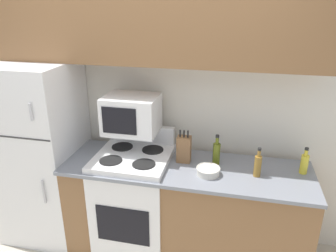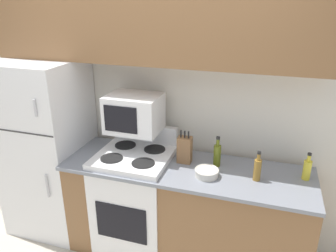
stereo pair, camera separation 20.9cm
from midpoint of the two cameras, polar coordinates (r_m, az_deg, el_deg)
name	(u,v)px [view 2 (the right image)]	position (r m, az deg, el deg)	size (l,w,h in m)	color
wall_back	(160,104)	(3.02, 0.57, 3.84)	(8.00, 0.05, 2.55)	silver
lower_cabinets	(185,211)	(2.97, 5.12, -14.60)	(2.04, 0.66, 0.89)	brown
refrigerator	(47,148)	(3.31, -18.60, -3.71)	(0.73, 0.70, 1.69)	white
upper_cabinets	(151,16)	(2.69, -0.67, 18.57)	(2.77, 0.34, 0.73)	brown
stove	(136,199)	(3.05, -3.62, -12.58)	(0.63, 0.64, 1.10)	white
microwave	(134,113)	(2.81, -3.81, 2.21)	(0.45, 0.36, 0.32)	white
knife_block	(185,150)	(2.74, 5.11, -4.15)	(0.12, 0.09, 0.29)	brown
bowl	(207,172)	(2.59, 9.09, -8.04)	(0.19, 0.19, 0.06)	silver
bottle_vinegar	(257,169)	(2.60, 17.57, -7.19)	(0.06, 0.06, 0.24)	olive
bottle_olive_oil	(217,155)	(2.73, 10.75, -4.94)	(0.06, 0.06, 0.26)	#5B6619
bottle_cooking_spray	(307,169)	(2.75, 25.11, -6.85)	(0.06, 0.06, 0.22)	gold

